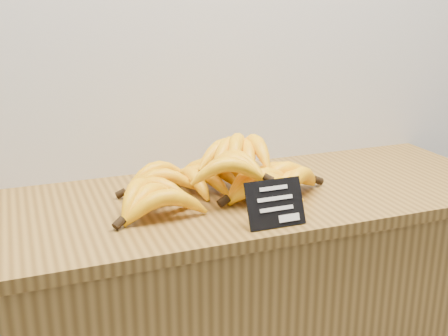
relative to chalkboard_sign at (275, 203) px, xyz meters
The scene contains 3 objects.
counter_top 0.23m from the chalkboard_sign, 105.51° to the left, with size 1.57×0.54×0.03m, color olive.
chalkboard_sign is the anchor object (origin of this frame).
banana_pile 0.21m from the chalkboard_sign, 100.79° to the left, with size 0.57×0.37×0.13m.
Camera 1 is at (-0.40, 1.50, 1.43)m, focal length 45.00 mm.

